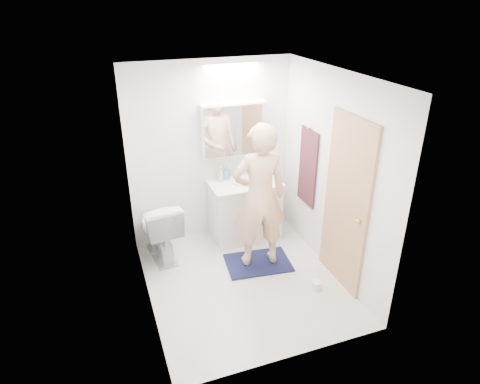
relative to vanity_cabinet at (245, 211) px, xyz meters
name	(u,v)px	position (x,y,z in m)	size (l,w,h in m)	color
floor	(243,280)	(-0.38, -0.96, -0.39)	(2.50, 2.50, 0.00)	silver
ceiling	(244,76)	(-0.38, -0.96, 2.01)	(2.50, 2.50, 0.00)	white
wall_back	(211,152)	(-0.38, 0.29, 0.81)	(2.50, 2.50, 0.00)	white
wall_front	(296,250)	(-0.38, -2.21, 0.81)	(2.50, 2.50, 0.00)	white
wall_left	(140,206)	(-1.48, -0.96, 0.81)	(2.50, 2.50, 0.00)	white
wall_right	(333,176)	(0.72, -0.96, 0.81)	(2.50, 2.50, 0.00)	white
vanity_cabinet	(245,211)	(0.00, 0.00, 0.00)	(0.90, 0.55, 0.78)	silver
countertop	(245,184)	(0.00, 0.00, 0.41)	(0.95, 0.58, 0.04)	silver
sink_basin	(244,180)	(0.00, 0.03, 0.45)	(0.36, 0.36, 0.03)	silver
faucet	(239,171)	(0.00, 0.22, 0.51)	(0.02, 0.02, 0.16)	silver
medicine_cabinet	(234,129)	(-0.08, 0.21, 1.11)	(0.88, 0.14, 0.70)	white
mirror_panel	(236,131)	(-0.08, 0.13, 1.11)	(0.84, 0.01, 0.66)	silver
toilet	(159,229)	(-1.20, -0.11, 0.02)	(0.46, 0.80, 0.81)	white
bath_rug	(258,263)	(-0.08, -0.71, -0.38)	(0.80, 0.55, 0.02)	#121A39
person	(260,197)	(-0.08, -0.71, 0.56)	(0.66, 0.43, 1.80)	#E1AD87
door	(346,204)	(0.70, -1.31, 0.61)	(0.04, 0.80, 2.00)	tan
door_knob	(358,222)	(0.66, -1.61, 0.56)	(0.06, 0.06, 0.06)	gold
towel	(308,167)	(0.70, -0.41, 0.71)	(0.02, 0.42, 1.00)	black
towel_hook	(310,128)	(0.69, -0.41, 1.23)	(0.02, 0.02, 0.07)	silver
soap_bottle_a	(220,174)	(-0.29, 0.15, 0.53)	(0.08, 0.08, 0.21)	tan
soap_bottle_b	(226,173)	(-0.20, 0.18, 0.53)	(0.09, 0.09, 0.19)	#5492B4
toothbrush_cup	(259,172)	(0.27, 0.16, 0.47)	(0.09, 0.09, 0.08)	#4448CD
toilet_paper_roll	(317,285)	(0.36, -1.41, -0.34)	(0.11, 0.11, 0.10)	white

